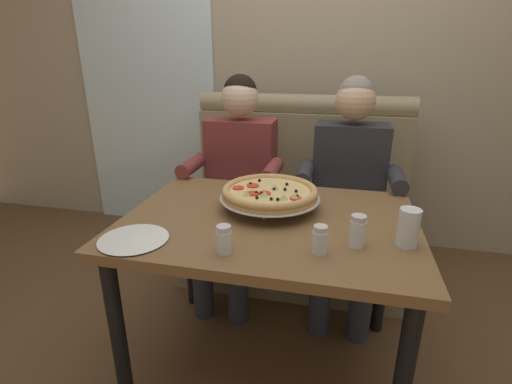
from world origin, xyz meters
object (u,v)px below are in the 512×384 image
(booth_bench, at_px, (295,212))
(shaker_parmesan, at_px, (224,241))
(diner_left, at_px, (237,176))
(pizza, at_px, (270,193))
(plate_near_left, at_px, (133,238))
(drinking_glass, at_px, (408,230))
(shaker_pepper_flakes, at_px, (357,233))
(dining_table, at_px, (269,239))
(diner_right, at_px, (348,184))
(shaker_oregano, at_px, (320,242))

(booth_bench, distance_m, shaker_parmesan, 1.28)
(diner_left, xyz_separation_m, pizza, (0.30, -0.54, 0.11))
(plate_near_left, distance_m, drinking_glass, 0.96)
(shaker_pepper_flakes, bearing_deg, booth_bench, 107.76)
(dining_table, relative_size, diner_right, 0.92)
(dining_table, distance_m, plate_near_left, 0.54)
(shaker_oregano, relative_size, plate_near_left, 0.41)
(booth_bench, height_order, plate_near_left, booth_bench)
(dining_table, distance_m, pizza, 0.20)
(diner_left, relative_size, diner_right, 1.00)
(dining_table, distance_m, drinking_glass, 0.55)
(booth_bench, relative_size, shaker_parmesan, 14.33)
(drinking_glass, bearing_deg, plate_near_left, -169.14)
(booth_bench, height_order, shaker_oregano, booth_bench)
(pizza, relative_size, shaker_pepper_flakes, 3.72)
(booth_bench, bearing_deg, plate_near_left, -109.97)
(diner_left, distance_m, pizza, 0.62)
(diner_right, distance_m, shaker_parmesan, 1.03)
(diner_right, xyz_separation_m, pizza, (-0.33, -0.54, 0.11))
(diner_right, relative_size, pizza, 2.98)
(plate_near_left, bearing_deg, booth_bench, 70.03)
(diner_right, distance_m, drinking_glass, 0.78)
(diner_right, relative_size, shaker_pepper_flakes, 11.08)
(dining_table, bearing_deg, booth_bench, 90.00)
(diner_right, xyz_separation_m, shaker_oregano, (-0.10, -0.88, 0.08))
(booth_bench, distance_m, plate_near_left, 1.33)
(shaker_parmesan, bearing_deg, diner_right, 66.58)
(diner_left, bearing_deg, drinking_glass, -42.28)
(pizza, height_order, plate_near_left, pizza)
(shaker_oregano, bearing_deg, plate_near_left, -175.19)
(shaker_pepper_flakes, xyz_separation_m, plate_near_left, (-0.78, -0.14, -0.04))
(dining_table, xyz_separation_m, diner_left, (-0.32, 0.63, 0.06))
(pizza, height_order, drinking_glass, drinking_glass)
(shaker_pepper_flakes, relative_size, shaker_parmesan, 1.17)
(booth_bench, height_order, drinking_glass, booth_bench)
(booth_bench, distance_m, pizza, 0.91)
(shaker_pepper_flakes, bearing_deg, shaker_oregano, -146.14)
(dining_table, relative_size, shaker_oregano, 11.64)
(shaker_parmesan, xyz_separation_m, plate_near_left, (-0.34, 0.01, -0.03))
(diner_left, bearing_deg, booth_bench, 40.03)
(shaker_pepper_flakes, relative_size, plate_near_left, 0.46)
(booth_bench, height_order, dining_table, booth_bench)
(diner_right, bearing_deg, shaker_oregano, -96.38)
(dining_table, relative_size, drinking_glass, 8.66)
(diner_right, relative_size, plate_near_left, 5.12)
(shaker_oregano, xyz_separation_m, plate_near_left, (-0.65, -0.06, -0.03))
(booth_bench, relative_size, drinking_glass, 10.38)
(pizza, relative_size, shaker_oregano, 4.24)
(drinking_glass, bearing_deg, pizza, 157.64)
(shaker_parmesan, bearing_deg, shaker_pepper_flakes, 18.86)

